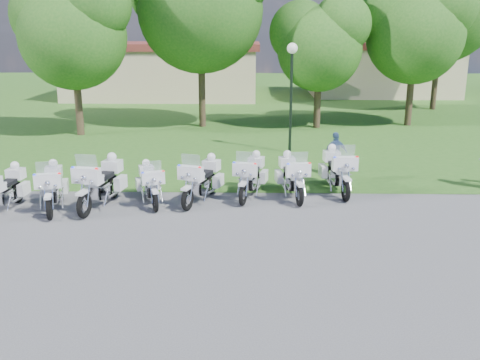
{
  "coord_description": "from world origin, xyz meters",
  "views": [
    {
      "loc": [
        0.85,
        -13.58,
        5.16
      ],
      "look_at": [
        0.48,
        1.2,
        0.95
      ],
      "focal_mm": 40.0,
      "sensor_mm": 36.0,
      "label": 1
    }
  ],
  "objects_px": {
    "motorcycle_1": "(52,187)",
    "motorcycle_2": "(101,182)",
    "motorcycle_5": "(251,175)",
    "motorcycle_4": "(202,179)",
    "bystander_c": "(335,154)",
    "lamp_post": "(292,72)",
    "motorcycle_0": "(4,189)",
    "motorcycle_3": "(150,183)",
    "motorcycle_7": "(337,170)",
    "motorcycle_6": "(292,176)"
  },
  "relations": [
    {
      "from": "motorcycle_4",
      "to": "bystander_c",
      "type": "bearing_deg",
      "value": -126.13
    },
    {
      "from": "motorcycle_5",
      "to": "motorcycle_7",
      "type": "xyz_separation_m",
      "value": [
        2.81,
        0.56,
        0.05
      ]
    },
    {
      "from": "motorcycle_4",
      "to": "lamp_post",
      "type": "bearing_deg",
      "value": -96.03
    },
    {
      "from": "motorcycle_5",
      "to": "lamp_post",
      "type": "height_order",
      "value": "lamp_post"
    },
    {
      "from": "motorcycle_0",
      "to": "motorcycle_4",
      "type": "height_order",
      "value": "motorcycle_4"
    },
    {
      "from": "motorcycle_1",
      "to": "motorcycle_4",
      "type": "relative_size",
      "value": 1.0
    },
    {
      "from": "motorcycle_1",
      "to": "motorcycle_3",
      "type": "bearing_deg",
      "value": 178.53
    },
    {
      "from": "motorcycle_1",
      "to": "motorcycle_5",
      "type": "xyz_separation_m",
      "value": [
        5.84,
        1.41,
        -0.0
      ]
    },
    {
      "from": "motorcycle_0",
      "to": "motorcycle_2",
      "type": "distance_m",
      "value": 2.75
    },
    {
      "from": "motorcycle_0",
      "to": "bystander_c",
      "type": "xyz_separation_m",
      "value": [
        10.23,
        4.25,
        0.12
      ]
    },
    {
      "from": "motorcycle_4",
      "to": "motorcycle_3",
      "type": "bearing_deg",
      "value": 27.59
    },
    {
      "from": "motorcycle_1",
      "to": "motorcycle_3",
      "type": "distance_m",
      "value": 2.84
    },
    {
      "from": "motorcycle_7",
      "to": "motorcycle_3",
      "type": "bearing_deg",
      "value": 6.47
    },
    {
      "from": "motorcycle_1",
      "to": "motorcycle_3",
      "type": "xyz_separation_m",
      "value": [
        2.77,
        0.64,
        -0.06
      ]
    },
    {
      "from": "motorcycle_5",
      "to": "motorcycle_1",
      "type": "bearing_deg",
      "value": 26.77
    },
    {
      "from": "motorcycle_4",
      "to": "bystander_c",
      "type": "xyz_separation_m",
      "value": [
        4.57,
        3.19,
        0.09
      ]
    },
    {
      "from": "motorcycle_0",
      "to": "motorcycle_4",
      "type": "distance_m",
      "value": 5.76
    },
    {
      "from": "motorcycle_4",
      "to": "motorcycle_6",
      "type": "height_order",
      "value": "motorcycle_4"
    },
    {
      "from": "bystander_c",
      "to": "motorcycle_7",
      "type": "bearing_deg",
      "value": 65.39
    },
    {
      "from": "motorcycle_0",
      "to": "motorcycle_2",
      "type": "relative_size",
      "value": 0.9
    },
    {
      "from": "motorcycle_3",
      "to": "motorcycle_5",
      "type": "height_order",
      "value": "motorcycle_5"
    },
    {
      "from": "motorcycle_2",
      "to": "motorcycle_4",
      "type": "height_order",
      "value": "motorcycle_2"
    },
    {
      "from": "motorcycle_2",
      "to": "lamp_post",
      "type": "bearing_deg",
      "value": -119.2
    },
    {
      "from": "motorcycle_7",
      "to": "motorcycle_4",
      "type": "bearing_deg",
      "value": 7.92
    },
    {
      "from": "motorcycle_2",
      "to": "bystander_c",
      "type": "relative_size",
      "value": 1.69
    },
    {
      "from": "motorcycle_0",
      "to": "motorcycle_2",
      "type": "bearing_deg",
      "value": -166.42
    },
    {
      "from": "motorcycle_5",
      "to": "lamp_post",
      "type": "xyz_separation_m",
      "value": [
        1.64,
        6.24,
        2.75
      ]
    },
    {
      "from": "motorcycle_1",
      "to": "motorcycle_0",
      "type": "bearing_deg",
      "value": -6.84
    },
    {
      "from": "motorcycle_2",
      "to": "motorcycle_5",
      "type": "xyz_separation_m",
      "value": [
        4.47,
        1.11,
        -0.07
      ]
    },
    {
      "from": "motorcycle_7",
      "to": "lamp_post",
      "type": "bearing_deg",
      "value": -84.66
    },
    {
      "from": "motorcycle_3",
      "to": "motorcycle_5",
      "type": "distance_m",
      "value": 3.16
    },
    {
      "from": "motorcycle_6",
      "to": "motorcycle_7",
      "type": "xyz_separation_m",
      "value": [
        1.51,
        0.58,
        0.04
      ]
    },
    {
      "from": "motorcycle_7",
      "to": "motorcycle_6",
      "type": "bearing_deg",
      "value": 14.77
    },
    {
      "from": "motorcycle_1",
      "to": "motorcycle_2",
      "type": "xyz_separation_m",
      "value": [
        1.37,
        0.3,
        0.07
      ]
    },
    {
      "from": "motorcycle_6",
      "to": "lamp_post",
      "type": "xyz_separation_m",
      "value": [
        0.34,
        6.26,
        2.75
      ]
    },
    {
      "from": "motorcycle_4",
      "to": "motorcycle_6",
      "type": "xyz_separation_m",
      "value": [
        2.81,
        0.51,
        -0.01
      ]
    },
    {
      "from": "motorcycle_2",
      "to": "motorcycle_7",
      "type": "xyz_separation_m",
      "value": [
        7.28,
        1.67,
        -0.02
      ]
    },
    {
      "from": "lamp_post",
      "to": "bystander_c",
      "type": "bearing_deg",
      "value": -68.49
    },
    {
      "from": "motorcycle_0",
      "to": "motorcycle_3",
      "type": "xyz_separation_m",
      "value": [
        4.11,
        0.82,
        -0.04
      ]
    },
    {
      "from": "lamp_post",
      "to": "bystander_c",
      "type": "height_order",
      "value": "lamp_post"
    },
    {
      "from": "motorcycle_3",
      "to": "motorcycle_0",
      "type": "bearing_deg",
      "value": -7.96
    },
    {
      "from": "lamp_post",
      "to": "motorcycle_5",
      "type": "bearing_deg",
      "value": -104.74
    },
    {
      "from": "motorcycle_4",
      "to": "motorcycle_7",
      "type": "xyz_separation_m",
      "value": [
        4.32,
        1.1,
        0.03
      ]
    },
    {
      "from": "motorcycle_5",
      "to": "motorcycle_3",
      "type": "bearing_deg",
      "value": 27.31
    },
    {
      "from": "bystander_c",
      "to": "motorcycle_5",
      "type": "bearing_deg",
      "value": 23.02
    },
    {
      "from": "lamp_post",
      "to": "motorcycle_6",
      "type": "bearing_deg",
      "value": -93.11
    },
    {
      "from": "motorcycle_5",
      "to": "bystander_c",
      "type": "xyz_separation_m",
      "value": [
        3.06,
        2.66,
        0.11
      ]
    },
    {
      "from": "motorcycle_1",
      "to": "motorcycle_2",
      "type": "relative_size",
      "value": 0.9
    },
    {
      "from": "motorcycle_0",
      "to": "motorcycle_7",
      "type": "height_order",
      "value": "motorcycle_7"
    },
    {
      "from": "motorcycle_0",
      "to": "bystander_c",
      "type": "relative_size",
      "value": 1.51
    }
  ]
}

